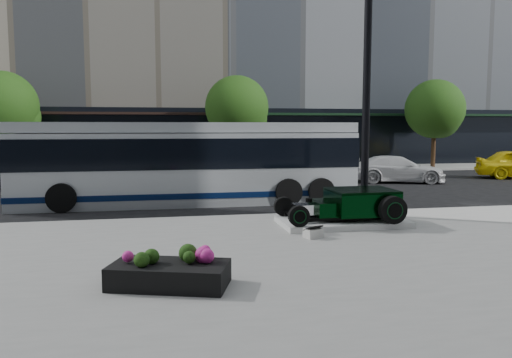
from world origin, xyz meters
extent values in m
plane|color=black|center=(0.00, 0.00, 0.00)|extent=(120.00, 120.00, 0.00)
cube|color=gray|center=(0.00, -10.50, 0.06)|extent=(70.00, 17.00, 0.12)
cube|color=gray|center=(0.00, 14.00, 0.06)|extent=(70.00, 4.00, 0.12)
cube|color=black|center=(-10.00, 16.20, 2.00)|extent=(22.00, 0.50, 4.00)
cube|color=black|center=(13.00, 16.20, 2.00)|extent=(24.00, 0.50, 4.00)
cube|color=black|center=(-10.00, 15.60, 3.60)|extent=(22.00, 1.60, 0.15)
cube|color=black|center=(13.00, 15.60, 3.60)|extent=(24.00, 1.60, 0.15)
cylinder|color=black|center=(-12.00, 13.00, 1.42)|extent=(0.28, 0.28, 2.60)
sphere|color=black|center=(-12.00, 13.00, 3.92)|extent=(3.80, 3.80, 3.80)
sphere|color=black|center=(-11.40, 13.30, 3.32)|extent=(2.60, 2.60, 2.60)
cylinder|color=black|center=(1.00, 13.00, 1.42)|extent=(0.28, 0.28, 2.60)
sphere|color=black|center=(1.00, 13.00, 3.92)|extent=(3.80, 3.80, 3.80)
sphere|color=black|center=(1.60, 13.30, 3.32)|extent=(2.60, 2.60, 2.60)
cylinder|color=black|center=(14.00, 13.00, 1.42)|extent=(0.28, 0.28, 2.60)
sphere|color=black|center=(14.00, 13.00, 3.92)|extent=(3.80, 3.80, 3.80)
sphere|color=black|center=(14.60, 13.30, 3.32)|extent=(2.60, 2.60, 2.60)
cube|color=silver|center=(1.19, -4.06, 0.20)|extent=(3.40, 1.80, 0.15)
cube|color=black|center=(1.19, -4.51, 0.37)|extent=(3.00, 0.08, 0.10)
cube|color=black|center=(1.19, -3.61, 0.37)|extent=(3.00, 0.08, 0.10)
cube|color=black|center=(1.74, -4.06, 0.72)|extent=(1.70, 1.45, 0.62)
cube|color=black|center=(1.74, -4.06, 1.05)|extent=(1.70, 1.45, 0.06)
cube|color=black|center=(0.64, -4.06, 0.60)|extent=(0.55, 1.05, 0.38)
cube|color=silver|center=(0.09, -4.06, 0.55)|extent=(0.55, 0.55, 0.34)
cylinder|color=black|center=(0.24, -4.06, 0.82)|extent=(0.18, 0.18, 0.10)
cylinder|color=black|center=(-0.26, -4.06, 0.43)|extent=(0.06, 1.55, 0.06)
cylinder|color=black|center=(2.24, -4.91, 0.63)|extent=(0.72, 0.24, 0.72)
cylinder|color=black|center=(2.24, -5.03, 0.63)|extent=(0.37, 0.02, 0.37)
torus|color=#0A3817|center=(2.24, -5.05, 0.63)|extent=(0.44, 0.02, 0.44)
cylinder|color=black|center=(2.24, -3.21, 0.63)|extent=(0.72, 0.24, 0.72)
cylinder|color=black|center=(2.24, -3.08, 0.63)|extent=(0.37, 0.02, 0.37)
torus|color=#0A3817|center=(2.24, -3.07, 0.63)|extent=(0.44, 0.02, 0.44)
cylinder|color=black|center=(-0.26, -4.84, 0.54)|extent=(0.54, 0.16, 0.54)
cylinder|color=black|center=(-0.26, -4.92, 0.54)|extent=(0.28, 0.02, 0.28)
torus|color=#0A3817|center=(-0.26, -4.94, 0.54)|extent=(0.34, 0.02, 0.34)
cylinder|color=black|center=(-0.26, -3.28, 0.54)|extent=(0.54, 0.16, 0.54)
cylinder|color=black|center=(-0.26, -3.19, 0.54)|extent=(0.28, 0.02, 0.28)
torus|color=#0A3817|center=(-0.26, -3.18, 0.54)|extent=(0.34, 0.02, 0.34)
cube|color=silver|center=(-0.08, -5.45, 0.23)|extent=(0.47, 0.41, 0.22)
cube|color=black|center=(-0.08, -5.45, 0.35)|extent=(0.47, 0.40, 0.15)
cylinder|color=black|center=(2.38, -2.77, 3.91)|extent=(0.23, 0.23, 7.59)
cylinder|color=black|center=(2.38, -2.77, 0.21)|extent=(0.42, 0.42, 0.19)
cube|color=black|center=(-3.56, -8.50, 0.31)|extent=(2.14, 1.52, 0.39)
sphere|color=#E5289B|center=(-4.23, -8.50, 0.62)|extent=(0.25, 0.25, 0.25)
sphere|color=black|center=(-3.96, -8.50, 0.62)|extent=(0.25, 0.25, 0.25)
sphere|color=#E5289B|center=(-3.69, -8.50, 0.62)|extent=(0.25, 0.25, 0.25)
sphere|color=black|center=(-3.42, -8.50, 0.62)|extent=(0.25, 0.25, 0.25)
sphere|color=#E5289B|center=(-3.15, -8.50, 0.62)|extent=(0.25, 0.25, 0.25)
sphere|color=black|center=(-2.88, -8.50, 0.62)|extent=(0.25, 0.25, 0.25)
cube|color=#B6BBC0|center=(-2.60, 1.46, 1.27)|extent=(12.00, 2.55, 2.55)
cube|color=#071740|center=(-2.60, 1.46, 0.42)|extent=(12.05, 2.60, 0.20)
cube|color=black|center=(-2.60, 1.46, 1.85)|extent=(12.05, 2.60, 1.05)
cube|color=#B6BBC0|center=(-2.60, 1.46, 2.75)|extent=(12.00, 2.40, 0.35)
cube|color=black|center=(3.43, 1.46, 1.55)|extent=(0.06, 2.30, 1.70)
cube|color=black|center=(-8.63, 1.46, 1.55)|extent=(0.06, 2.30, 1.70)
cylinder|color=black|center=(-6.80, 0.16, 0.48)|extent=(0.96, 0.28, 0.96)
cylinder|color=black|center=(-6.80, 2.76, 0.48)|extent=(0.96, 0.28, 0.96)
cylinder|color=black|center=(0.80, 0.16, 0.48)|extent=(0.96, 0.28, 0.96)
cylinder|color=black|center=(0.80, 2.76, 0.48)|extent=(0.96, 0.28, 0.96)
cylinder|color=black|center=(2.00, 0.16, 0.48)|extent=(0.96, 0.28, 0.96)
cylinder|color=black|center=(2.00, 2.76, 0.48)|extent=(0.96, 0.28, 0.96)
imported|color=silver|center=(8.04, 6.21, 0.66)|extent=(4.91, 3.07, 1.33)
camera|label=1|loc=(-3.71, -16.73, 2.78)|focal=35.00mm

